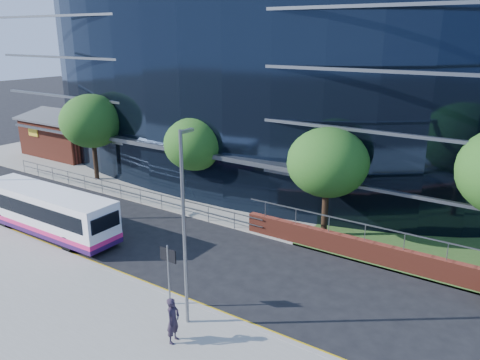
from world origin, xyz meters
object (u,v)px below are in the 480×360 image
Objects in this scene: brick_pavilion at (71,135)px; tree_far_c at (328,163)px; pedestrian at (173,320)px; street_sign at (168,263)px; tree_far_a at (92,121)px; tree_far_b at (195,144)px; streetlight_east at (184,225)px; city_bus at (49,212)px.

brick_pavilion is 29.46m from tree_far_c.
tree_far_c is 12.96m from pedestrian.
street_sign is 20.63m from tree_far_a.
tree_far_b is at bearing 124.08° from street_sign.
tree_far_b is at bearing -11.88° from brick_pavilion.
city_bus is (-12.67, 2.47, -3.00)m from streetlight_east.
streetlight_east is (28.00, -15.67, 2.50)m from brick_pavilion.
brick_pavilion is at bearing 150.35° from street_sign.
tree_far_a reaches higher than pedestrian.
pedestrian is (1.89, -1.89, -1.07)m from street_sign.
pedestrian is (13.06, -3.77, -0.36)m from city_bus.
street_sign is (26.50, -15.09, 0.21)m from brick_pavilion.
streetlight_east is at bearing -52.37° from tree_far_b.
brick_pavilion is 1.23× the size of tree_far_a.
tree_far_a is 23.36m from pedestrian.
street_sign is 0.28× the size of city_bus.
tree_far_a is 22.05m from streetlight_east.
brick_pavilion is 1.32× the size of tree_far_c.
tree_far_c is (2.50, 10.59, 2.39)m from street_sign.
tree_far_c is at bearing 84.89° from streetlight_east.
tree_far_c reaches higher than tree_far_b.
tree_far_b is 0.60× the size of city_bus.
tree_far_c is 16.50m from city_bus.
brick_pavilion is 1.42× the size of tree_far_b.
brick_pavilion is at bearing 153.45° from tree_far_a.
tree_far_b is at bearing 177.14° from tree_far_c.
brick_pavilion is 3.07× the size of street_sign.
tree_far_a is 3.77× the size of pedestrian.
tree_far_a is 20.00m from tree_far_c.
streetlight_east reaches higher than brick_pavilion.
street_sign reaches higher than pedestrian.
tree_far_a reaches higher than tree_far_c.
city_bus is (6.33, -8.70, -3.43)m from tree_far_a.
brick_pavilion is 4.64× the size of pedestrian.
tree_far_a reaches higher than brick_pavilion.
tree_far_a is at bearing -26.55° from brick_pavilion.
tree_far_b is at bearing 2.86° from tree_far_a.
tree_far_b is (10.00, 0.50, -0.65)m from tree_far_a.
street_sign is at bearing -103.29° from tree_far_c.
tree_far_c is at bearing 31.70° from city_bus.
brick_pavilion reaches higher than pedestrian.
streetlight_east is at bearing -21.36° from street_sign.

